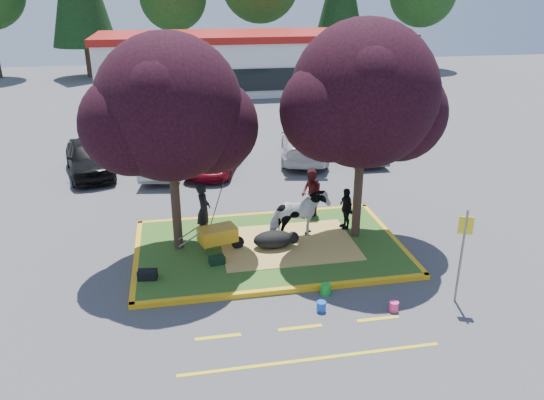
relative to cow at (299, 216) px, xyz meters
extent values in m
plane|color=#424244|center=(-1.01, -0.32, -0.95)|extent=(90.00, 90.00, 0.00)
cube|color=#295219|center=(-1.01, -0.32, -0.87)|extent=(8.00, 5.00, 0.15)
cube|color=#F6AF14|center=(-1.01, -2.90, -0.87)|extent=(8.30, 0.16, 0.15)
cube|color=#F6AF14|center=(-1.01, 2.26, -0.87)|extent=(8.30, 0.16, 0.15)
cube|color=#F6AF14|center=(-5.09, -0.32, -0.87)|extent=(0.16, 5.30, 0.15)
cube|color=#F6AF14|center=(3.07, -0.32, -0.87)|extent=(0.16, 5.30, 0.15)
cube|color=#E4B95E|center=(-0.41, -0.32, -0.79)|extent=(4.20, 3.00, 0.01)
cylinder|color=black|center=(-3.81, 0.08, 0.96)|extent=(0.28, 0.28, 3.53)
sphere|color=black|center=(-3.81, 0.08, 3.61)|extent=(4.20, 4.20, 4.20)
sphere|color=black|center=(-2.66, 0.28, 2.98)|extent=(2.86, 2.86, 2.86)
sphere|color=black|center=(-4.86, -0.22, 3.23)|extent=(2.86, 2.86, 2.86)
cylinder|color=black|center=(1.89, -0.12, 1.05)|extent=(0.28, 0.28, 3.70)
sphere|color=black|center=(1.89, -0.12, 3.82)|extent=(4.40, 4.40, 4.40)
sphere|color=black|center=(3.10, 0.08, 3.16)|extent=(2.99, 2.99, 2.99)
sphere|color=black|center=(0.79, -0.42, 3.42)|extent=(2.99, 2.99, 2.99)
cube|color=yellow|center=(-3.01, -4.52, -0.95)|extent=(1.10, 0.12, 0.01)
cube|color=yellow|center=(-1.01, -4.52, -0.95)|extent=(1.10, 0.12, 0.01)
cube|color=yellow|center=(0.99, -4.52, -0.95)|extent=(1.10, 0.12, 0.01)
cube|color=yellow|center=(-1.01, -5.72, -0.95)|extent=(6.00, 0.10, 0.01)
cube|color=silver|center=(0.99, 27.68, 1.05)|extent=(20.00, 8.00, 4.00)
cube|color=#9C1510|center=(0.99, 27.68, 3.20)|extent=(20.40, 8.40, 0.50)
cube|color=black|center=(0.99, 23.63, 0.45)|extent=(19.00, 0.10, 1.60)
cylinder|color=black|center=(-11.01, 36.68, 1.01)|extent=(0.44, 0.44, 3.92)
cylinder|color=black|center=(-3.01, 38.18, 0.59)|extent=(0.44, 0.44, 3.08)
cylinder|color=black|center=(4.99, 37.18, 0.87)|extent=(0.44, 0.44, 3.64)
cylinder|color=black|center=(12.99, 37.68, 0.80)|extent=(0.44, 0.44, 3.50)
cylinder|color=black|center=(20.99, 36.68, 0.66)|extent=(0.44, 0.44, 3.22)
imported|color=white|center=(0.00, 0.00, 0.00)|extent=(2.07, 1.40, 1.60)
ellipsoid|color=black|center=(-0.91, -0.47, -0.53)|extent=(1.39, 0.98, 0.55)
imported|color=black|center=(-2.96, 0.73, 0.12)|extent=(0.54, 0.73, 1.83)
imported|color=#48141B|center=(0.88, 1.78, 0.04)|extent=(0.82, 0.95, 1.68)
imported|color=black|center=(1.74, 0.51, -0.09)|extent=(0.45, 0.87, 1.42)
cylinder|color=black|center=(-2.01, -0.34, -0.60)|extent=(0.41, 0.18, 0.40)
cylinder|color=slate|center=(-3.02, -0.58, -0.65)|extent=(0.04, 0.04, 0.29)
cylinder|color=slate|center=(-3.02, -0.09, -0.65)|extent=(0.04, 0.04, 0.29)
cube|color=orange|center=(-2.62, -0.34, -0.26)|extent=(1.26, 0.95, 0.45)
cylinder|color=slate|center=(-3.47, -0.58, -0.24)|extent=(0.71, 0.23, 0.37)
cylinder|color=slate|center=(-3.47, -0.09, -0.24)|extent=(0.71, 0.23, 0.37)
cube|color=black|center=(-4.71, -1.72, -0.67)|extent=(0.56, 0.35, 0.27)
cube|color=black|center=(-2.74, -1.20, -0.68)|extent=(0.49, 0.36, 0.24)
cylinder|color=slate|center=(3.29, -4.10, 0.35)|extent=(0.06, 0.06, 2.61)
cube|color=yellow|center=(3.29, -4.10, 1.24)|extent=(0.35, 0.16, 0.47)
cylinder|color=green|center=(0.01, -3.16, -0.80)|extent=(0.37, 0.37, 0.30)
cylinder|color=#F03583|center=(1.51, -4.25, -0.82)|extent=(0.25, 0.25, 0.26)
cylinder|color=blue|center=(-0.32, -3.90, -0.82)|extent=(0.30, 0.30, 0.26)
imported|color=black|center=(-7.48, 8.32, -0.17)|extent=(2.78, 4.84, 1.55)
imported|color=#9B9DA2|center=(-4.18, 7.94, -0.19)|extent=(2.32, 4.83, 1.53)
imported|color=maroon|center=(-2.07, 7.69, -0.35)|extent=(3.17, 4.69, 1.19)
imported|color=silver|center=(2.37, 8.88, -0.16)|extent=(3.30, 5.79, 1.58)
imported|color=slate|center=(5.06, 8.34, -0.26)|extent=(1.60, 4.26, 1.39)
camera|label=1|loc=(-3.68, -15.00, 6.77)|focal=35.00mm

